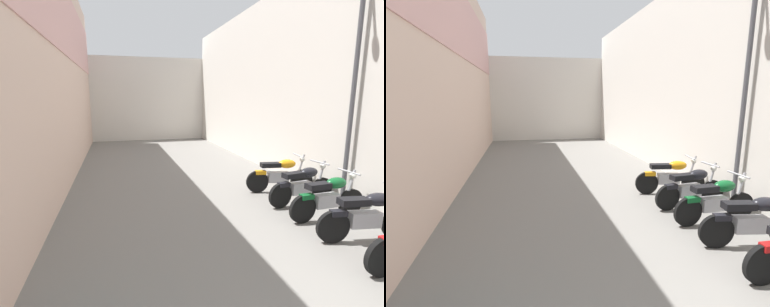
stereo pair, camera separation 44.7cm
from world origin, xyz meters
TOP-DOWN VIEW (x-y plane):
  - ground_plane at (0.00, 7.04)m, footprint 34.08×34.08m
  - building_left at (-3.45, 9.00)m, footprint 0.45×18.08m
  - building_right at (3.46, 9.03)m, footprint 0.45×18.08m
  - building_far_end at (0.00, 19.08)m, footprint 9.52×2.00m
  - motorcycle_fifth at (2.32, 4.71)m, footprint 1.84×0.58m
  - motorcycle_sixth at (2.32, 5.69)m, footprint 1.85×0.58m
  - motorcycle_seventh at (2.32, 6.58)m, footprint 1.85×0.58m
  - motorcycle_eighth at (2.32, 7.55)m, footprint 1.84×0.58m
  - street_lamp at (3.03, 6.16)m, footprint 0.79×0.18m

SIDE VIEW (x-z plane):
  - ground_plane at x=0.00m, z-range 0.00..0.00m
  - motorcycle_fifth at x=2.32m, z-range -0.02..1.02m
  - motorcycle_sixth at x=2.32m, z-range -0.02..1.02m
  - motorcycle_seventh at x=2.32m, z-range -0.02..1.02m
  - motorcycle_eighth at x=2.32m, z-range -0.02..1.02m
  - building_far_end at x=0.00m, z-range 0.00..4.78m
  - street_lamp at x=3.03m, z-range 0.40..5.44m
  - building_right at x=3.46m, z-range 0.00..5.92m
  - building_left at x=-3.45m, z-range 0.03..6.73m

